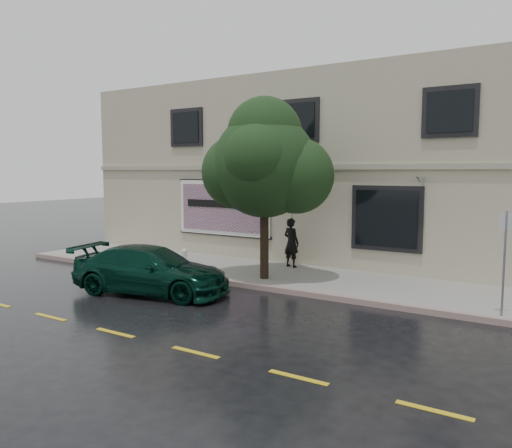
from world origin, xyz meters
The scene contains 12 objects.
ground centered at (0.00, 0.00, 0.00)m, with size 90.00×90.00×0.00m, color black.
sidewalk centered at (0.00, 3.25, 0.07)m, with size 20.00×3.50×0.15m, color #9A9992.
curb centered at (0.00, 1.50, 0.07)m, with size 20.00×0.18×0.16m, color gray.
road_marking centered at (0.00, -3.50, 0.01)m, with size 19.00×0.12×0.01m, color gold.
building centered at (0.00, 9.00, 3.50)m, with size 20.00×8.12×7.00m.
billboard centered at (-3.20, 4.92, 2.05)m, with size 4.30×0.16×2.20m.
car centered at (-1.82, -0.50, 0.67)m, with size 2.03×4.60×1.34m, color black.
pedestrian centered at (0.06, 4.42, 1.00)m, with size 0.62×0.41×1.70m, color black.
umbrella centered at (0.06, 4.42, 2.26)m, with size 1.10×1.10×0.81m, color black.
street_tree centered at (0.23, 2.32, 3.62)m, with size 3.17×3.17×5.06m.
fire_hydrant centered at (-2.85, 2.18, 0.49)m, with size 0.29×0.27×0.70m.
sign_pole centered at (6.93, 1.75, 1.61)m, with size 0.30×0.06×2.40m.
Camera 1 is at (8.06, -10.70, 3.44)m, focal length 35.00 mm.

